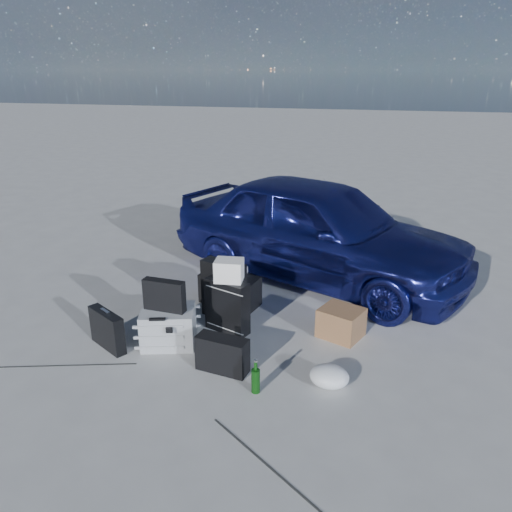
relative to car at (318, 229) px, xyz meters
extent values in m
plane|color=#B2B2AD|center=(-0.53, -2.10, -0.61)|extent=(60.00, 60.00, 0.00)
imported|color=navy|center=(0.00, 0.00, 0.00)|extent=(3.88, 2.66, 1.23)
cube|color=#9B9DA0|center=(-1.06, -1.93, -0.44)|extent=(0.57, 0.51, 0.34)
cube|color=black|center=(-1.08, -1.94, -0.12)|extent=(0.39, 0.11, 0.29)
cube|color=black|center=(-1.57, -2.14, -0.44)|extent=(0.45, 0.31, 0.35)
cube|color=black|center=(-0.74, -1.29, -0.31)|extent=(0.49, 0.31, 0.60)
cube|color=black|center=(-0.62, -1.55, -0.35)|extent=(0.46, 0.29, 0.52)
cube|color=white|center=(-0.60, -1.54, 0.01)|extent=(0.28, 0.24, 0.20)
cube|color=black|center=(-0.78, -0.97, -0.45)|extent=(0.68, 0.40, 0.32)
cube|color=white|center=(-0.79, -0.97, -0.26)|extent=(0.39, 0.31, 0.06)
cube|color=black|center=(-0.80, -0.95, -0.20)|extent=(0.31, 0.25, 0.06)
cube|color=olive|center=(0.45, -1.37, -0.47)|extent=(0.47, 0.44, 0.28)
ellipsoid|color=silver|center=(0.45, -2.21, -0.53)|extent=(0.34, 0.29, 0.17)
cube|color=black|center=(-0.44, -2.22, -0.46)|extent=(0.46, 0.23, 0.31)
cylinder|color=#0B340B|center=(-0.09, -2.44, -0.47)|extent=(0.07, 0.07, 0.28)
camera|label=1|loc=(0.78, -5.63, 1.77)|focal=35.00mm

